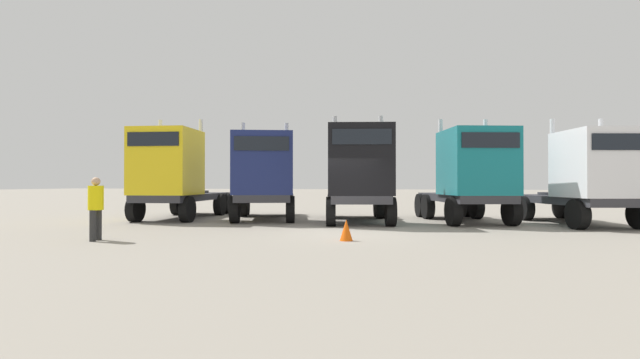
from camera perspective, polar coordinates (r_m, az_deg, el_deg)
ground at (r=14.13m, az=3.14°, el=-6.95°), size 200.00×200.00×0.00m
semi_truck_yellow at (r=20.03m, az=-18.51°, el=0.69°), size 3.27×6.64×4.45m
semi_truck_navy at (r=18.72m, az=-7.29°, el=0.45°), size 4.09×6.30×4.24m
semi_truck_black at (r=17.35m, az=5.09°, el=0.78°), size 3.58×6.32×4.37m
semi_truck_teal at (r=18.34m, az=19.08°, el=0.63°), size 3.88×6.09×4.25m
semi_truck_white at (r=19.02m, az=31.53°, el=0.27°), size 3.84×6.42×4.08m
visitor_in_hivis at (r=13.60m, az=-27.15°, el=-2.84°), size 0.45×0.46×1.75m
traffic_cone_near at (r=12.19m, az=3.43°, el=-6.59°), size 0.36×0.36×0.59m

